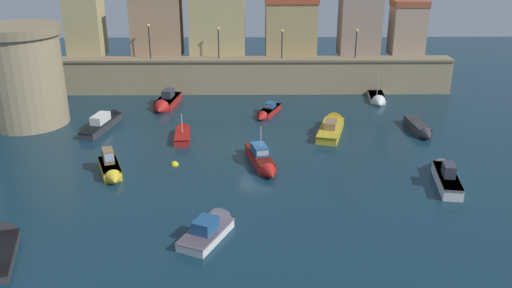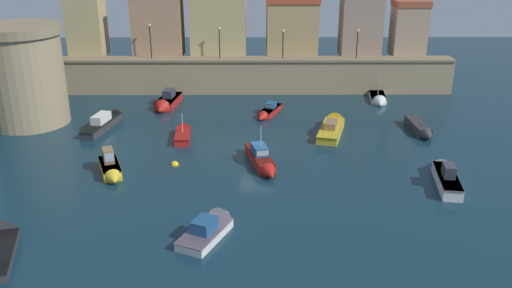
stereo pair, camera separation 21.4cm
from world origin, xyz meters
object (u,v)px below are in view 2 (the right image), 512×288
Objects in this scene: moored_boat_0 at (111,169)px; moored_boat_5 at (420,129)px; moored_boat_7 at (0,244)px; mooring_buoy_0 at (175,165)px; moored_boat_10 at (268,112)px; moored_boat_4 at (262,160)px; moored_boat_6 at (212,226)px; quay_lamp_1 at (219,37)px; moored_boat_8 at (167,102)px; moored_boat_3 at (332,126)px; moored_boat_1 at (106,121)px; quay_lamp_3 at (357,39)px; moored_boat_9 at (378,99)px; moored_boat_12 at (183,133)px; quay_lamp_0 at (150,36)px; moored_boat_2 at (445,175)px; fortress_tower at (24,75)px; quay_lamp_2 at (283,39)px.

moored_boat_5 is at bearing 88.30° from moored_boat_0.
mooring_buoy_0 is (8.31, 11.75, -0.31)m from moored_boat_7.
moored_boat_0 is at bearing -18.11° from moored_boat_10.
moored_boat_7 is at bearing -66.70° from moored_boat_4.
moored_boat_6 is 0.82× the size of moored_boat_7.
moored_boat_8 is (-5.22, -5.49, -5.61)m from quay_lamp_1.
moored_boat_6 reaches higher than moored_boat_10.
moored_boat_3 is 1.33× the size of moored_boat_5.
moored_boat_4 reaches higher than moored_boat_1.
quay_lamp_3 is 7.08m from moored_boat_9.
moored_boat_0 is 0.87× the size of moored_boat_6.
moored_boat_0 reaches higher than mooring_buoy_0.
moored_boat_0 is 0.89× the size of moored_boat_9.
moored_boat_12 reaches higher than moored_boat_5.
quay_lamp_0 is at bearing -149.64° from moored_boat_8.
quay_lamp_1 is at bearing 26.98° from moored_boat_6.
moored_boat_6 is at bearing 22.75° from moored_boat_8.
moored_boat_10 reaches higher than mooring_buoy_0.
mooring_buoy_0 is (-2.45, -20.16, -6.11)m from quay_lamp_1.
moored_boat_0 is (-21.79, -22.03, -5.43)m from quay_lamp_3.
moored_boat_1 is at bearing -55.75° from moored_boat_10.
moored_boat_4 is at bearing -30.62° from moored_boat_9.
moored_boat_4 reaches higher than moored_boat_12.
quay_lamp_0 is 16.07m from moored_boat_10.
moored_boat_3 is at bearing -28.29° from moored_boat_9.
moored_boat_12 reaches higher than moored_boat_10.
moored_boat_9 is 21.92m from moored_boat_12.
moored_boat_10 is (11.95, 13.88, -0.17)m from moored_boat_0.
moored_boat_3 is at bearing -49.40° from quay_lamp_1.
moored_boat_3 is at bearing 40.54° from moored_boat_2.
quay_lamp_3 is 0.60× the size of moored_boat_6.
moored_boat_1 is at bearing -68.09° from moored_boat_9.
moored_boat_0 reaches higher than moored_boat_1.
moored_boat_5 is at bearing -4.76° from fortress_tower.
moored_boat_6 is (-5.73, -30.19, -5.56)m from quay_lamp_2.
moored_boat_5 is 0.85× the size of moored_boat_7.
fortress_tower is 2.92× the size of quay_lamp_3.
moored_boat_4 reaches higher than moored_boat_2.
moored_boat_0 is at bearing -36.13° from moored_boat_7.
moored_boat_6 is 1.02× the size of moored_boat_9.
moored_boat_1 is (-3.06, 10.79, -0.04)m from moored_boat_0.
moored_boat_12 is 7.51× the size of mooring_buoy_0.
moored_boat_5 is 0.93× the size of moored_boat_8.
quay_lamp_3 is at bearing -53.91° from moored_boat_1.
quay_lamp_1 is at bearing 144.77° from moored_boat_8.
quay_lamp_2 reaches higher than moored_boat_1.
quay_lamp_1 reaches higher than moored_boat_5.
moored_boat_7 is at bearing -11.06° from moored_boat_10.
moored_boat_12 reaches higher than moored_boat_3.
moored_boat_2 reaches higher than mooring_buoy_0.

